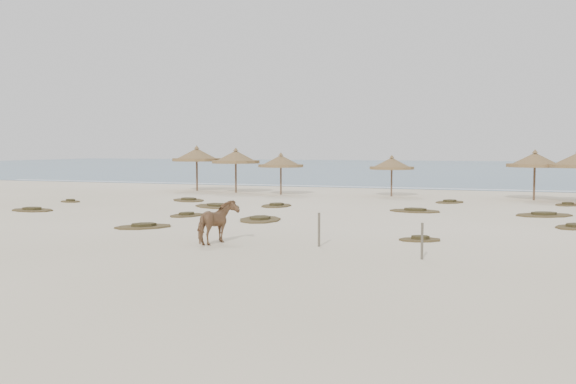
% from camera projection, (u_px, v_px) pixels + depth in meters
% --- Properties ---
extents(ground, '(160.00, 160.00, 0.00)m').
position_uv_depth(ground, '(264.00, 231.00, 23.10)').
color(ground, beige).
rests_on(ground, ground).
extents(ocean, '(200.00, 100.00, 0.01)m').
position_uv_depth(ocean, '(455.00, 168.00, 93.55)').
color(ocean, '#285578').
rests_on(ocean, ground).
extents(foam_line, '(70.00, 0.60, 0.01)m').
position_uv_depth(foam_line, '(394.00, 188.00, 47.52)').
color(foam_line, white).
rests_on(foam_line, ground).
extents(palapa_0, '(3.59, 3.59, 3.15)m').
position_uv_depth(palapa_0, '(197.00, 155.00, 44.29)').
color(palapa_0, brown).
rests_on(palapa_0, ground).
extents(palapa_1, '(4.25, 4.25, 3.00)m').
position_uv_depth(palapa_1, '(236.00, 158.00, 42.45)').
color(palapa_1, brown).
rests_on(palapa_1, ground).
extents(palapa_2, '(3.44, 3.44, 2.70)m').
position_uv_depth(palapa_2, '(281.00, 162.00, 40.62)').
color(palapa_2, brown).
rests_on(palapa_2, ground).
extents(palapa_3, '(3.37, 3.37, 2.56)m').
position_uv_depth(palapa_3, '(392.00, 164.00, 39.23)').
color(palapa_3, brown).
rests_on(palapa_3, ground).
extents(palapa_4, '(3.55, 3.55, 2.91)m').
position_uv_depth(palapa_4, '(535.00, 161.00, 36.31)').
color(palapa_4, brown).
rests_on(palapa_4, ground).
extents(horse, '(0.92, 1.68, 1.35)m').
position_uv_depth(horse, '(217.00, 222.00, 19.96)').
color(horse, brown).
rests_on(horse, ground).
extents(fence_post_near, '(0.10, 0.10, 1.04)m').
position_uv_depth(fence_post_near, '(319.00, 230.00, 19.46)').
color(fence_post_near, brown).
rests_on(fence_post_near, ground).
extents(fence_post_far, '(0.09, 0.09, 0.99)m').
position_uv_depth(fence_post_far, '(422.00, 241.00, 17.23)').
color(fence_post_far, brown).
rests_on(fence_post_far, ground).
extents(scrub_0, '(2.56, 1.91, 0.16)m').
position_uv_depth(scrub_0, '(32.00, 210.00, 30.49)').
color(scrub_0, brown).
rests_on(scrub_0, ground).
extents(scrub_1, '(3.60, 3.34, 0.16)m').
position_uv_depth(scrub_1, '(218.00, 206.00, 32.43)').
color(scrub_1, brown).
rests_on(scrub_1, ground).
extents(scrub_2, '(1.53, 2.02, 0.16)m').
position_uv_depth(scrub_2, '(187.00, 215.00, 28.15)').
color(scrub_2, brown).
rests_on(scrub_2, ground).
extents(scrub_3, '(2.48, 1.69, 0.16)m').
position_uv_depth(scrub_3, '(415.00, 211.00, 30.05)').
color(scrub_3, brown).
rests_on(scrub_3, ground).
extents(scrub_4, '(1.99, 2.27, 0.16)m').
position_uv_depth(scrub_4, '(575.00, 227.00, 23.98)').
color(scrub_4, brown).
rests_on(scrub_4, ground).
extents(scrub_5, '(3.13, 2.84, 0.16)m').
position_uv_depth(scrub_5, '(544.00, 215.00, 28.22)').
color(scrub_5, brown).
rests_on(scrub_5, ground).
extents(scrub_6, '(2.95, 2.89, 0.16)m').
position_uv_depth(scrub_6, '(188.00, 200.00, 36.18)').
color(scrub_6, brown).
rests_on(scrub_6, ground).
extents(scrub_7, '(2.03, 2.35, 0.16)m').
position_uv_depth(scrub_7, '(450.00, 202.00, 34.88)').
color(scrub_7, brown).
rests_on(scrub_7, ground).
extents(scrub_8, '(1.59, 1.32, 0.16)m').
position_uv_depth(scrub_8, '(70.00, 201.00, 35.32)').
color(scrub_8, brown).
rests_on(scrub_8, ground).
extents(scrub_9, '(2.17, 2.88, 0.16)m').
position_uv_depth(scrub_9, '(260.00, 219.00, 26.48)').
color(scrub_9, brown).
rests_on(scrub_9, ground).
extents(scrub_10, '(1.71, 1.99, 0.16)m').
position_uv_depth(scrub_10, '(568.00, 204.00, 33.26)').
color(scrub_10, brown).
rests_on(scrub_10, ground).
extents(scrub_11, '(2.52, 2.56, 0.16)m').
position_uv_depth(scrub_11, '(143.00, 226.00, 24.10)').
color(scrub_11, brown).
rests_on(scrub_11, ground).
extents(scrub_12, '(1.61, 1.34, 0.16)m').
position_uv_depth(scrub_12, '(420.00, 239.00, 20.72)').
color(scrub_12, brown).
rests_on(scrub_12, ground).
extents(scrub_13, '(1.50, 2.26, 0.16)m').
position_uv_depth(scrub_13, '(276.00, 205.00, 32.77)').
color(scrub_13, brown).
rests_on(scrub_13, ground).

